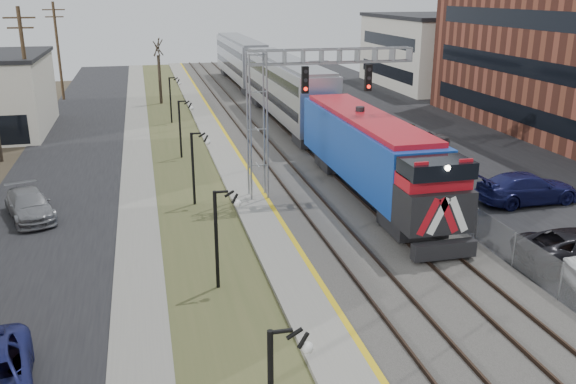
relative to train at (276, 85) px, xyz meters
name	(u,v)px	position (x,y,z in m)	size (l,w,h in m)	color
street_west	(63,177)	(-17.00, -15.81, -2.86)	(7.00, 120.00, 0.04)	black
sidewalk	(137,172)	(-12.50, -15.81, -2.84)	(2.00, 120.00, 0.08)	gray
grass_median	(185,169)	(-9.50, -15.81, -2.85)	(4.00, 120.00, 0.06)	#484F2A
platform	(231,165)	(-6.50, -15.81, -2.76)	(2.00, 120.00, 0.24)	gray
ballast_bed	(304,161)	(-1.50, -15.81, -2.78)	(8.00, 120.00, 0.20)	#595651
parking_lot	(465,152)	(10.50, -15.81, -2.86)	(16.00, 120.00, 0.04)	black
platform_edge	(244,163)	(-5.62, -15.81, -2.64)	(0.24, 120.00, 0.01)	gold
track_near	(275,160)	(-3.50, -15.81, -2.61)	(1.58, 120.00, 0.15)	#2D2119
track_far	(326,157)	(0.00, -15.81, -2.61)	(1.58, 120.00, 0.15)	#2D2119
train	(276,85)	(0.00, 0.00, 0.00)	(3.00, 63.05, 5.33)	#1441A9
signal_gantry	(289,98)	(-4.28, -22.82, 2.70)	(9.00, 1.07, 8.15)	gray
lampposts	(216,238)	(-9.50, -32.53, -0.88)	(0.14, 62.14, 4.00)	black
fence	(363,147)	(2.70, -15.81, -2.08)	(0.04, 120.00, 1.60)	gray
bare_trees	(46,123)	(-18.16, -11.90, -0.18)	(12.30, 42.30, 5.95)	#382D23
car_lot_d	(527,189)	(8.11, -26.69, -2.06)	(2.31, 5.67, 1.65)	#171A53
car_lot_e	(421,139)	(7.71, -14.29, -2.11)	(1.82, 4.53, 1.54)	slate
car_lot_f	(386,127)	(6.76, -10.04, -2.12)	(1.63, 4.66, 1.54)	#0B381F
car_street_b	(29,206)	(-17.81, -22.92, -2.20)	(1.93, 4.74, 1.38)	gray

